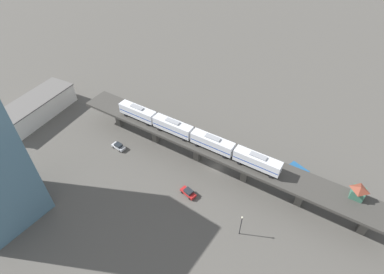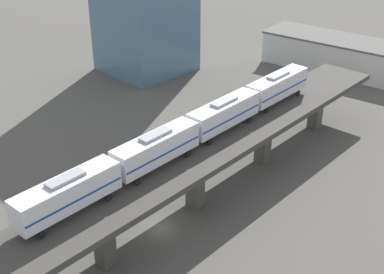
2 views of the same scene
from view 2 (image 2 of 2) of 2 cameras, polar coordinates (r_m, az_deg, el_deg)
ground_plane at (r=66.52m, az=-3.43°, el=-9.69°), size 400.00×400.00×0.00m
elevated_viaduct at (r=62.58m, az=-3.72°, el=-4.95°), size 14.18×92.35×7.73m
subway_train at (r=66.36m, az=0.00°, el=0.79°), size 5.96×49.88×4.45m
street_car_silver at (r=89.89m, az=5.63°, el=1.67°), size 2.03×4.44×1.89m
street_car_red at (r=74.70m, az=-9.31°, el=-4.49°), size 2.56×4.65×1.89m
warehouse_building at (r=117.80m, az=14.72°, el=8.68°), size 29.81×14.58×6.80m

